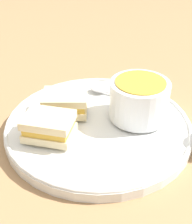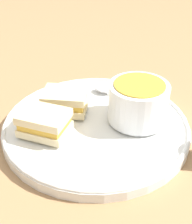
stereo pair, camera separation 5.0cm
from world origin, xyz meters
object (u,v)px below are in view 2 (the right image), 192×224
object	(u,v)px
sandwich_half_far	(44,123)
spoon	(106,90)
soup_bowl	(138,102)
sandwich_half_near	(65,101)

from	to	relation	value
sandwich_half_far	spoon	bearing A→B (deg)	-120.85
soup_bowl	spoon	size ratio (longest dim) A/B	0.95
soup_bowl	spoon	xyz separation A→B (m)	(0.06, -0.08, -0.03)
soup_bowl	sandwich_half_far	size ratio (longest dim) A/B	1.16
sandwich_half_near	sandwich_half_far	xyz separation A→B (m)	(0.02, 0.07, 0.00)
soup_bowl	spoon	distance (m)	0.10
soup_bowl	sandwich_half_near	size ratio (longest dim) A/B	1.31
sandwich_half_near	spoon	bearing A→B (deg)	-131.92
soup_bowl	spoon	world-z (taller)	soup_bowl
soup_bowl	sandwich_half_near	xyz separation A→B (m)	(0.12, -0.01, -0.01)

